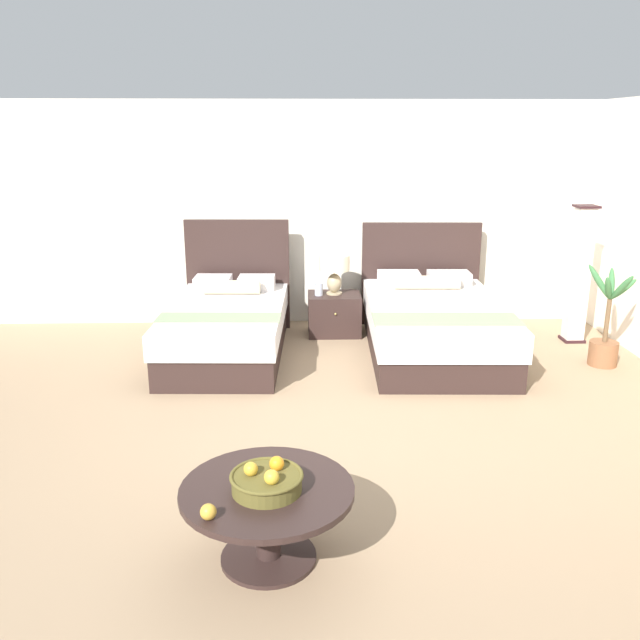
{
  "coord_description": "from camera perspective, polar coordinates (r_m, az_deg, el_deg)",
  "views": [
    {
      "loc": [
        -0.32,
        -4.67,
        2.22
      ],
      "look_at": [
        -0.15,
        0.5,
        0.72
      ],
      "focal_mm": 37.06,
      "sensor_mm": 36.0,
      "label": 1
    }
  ],
  "objects": [
    {
      "name": "ground_plane",
      "position": [
        5.18,
        1.86,
        -9.3
      ],
      "size": [
        9.93,
        9.59,
        0.02
      ],
      "primitive_type": "cube",
      "color": "#9C7F60"
    },
    {
      "name": "wall_back",
      "position": [
        7.72,
        0.49,
        9.11
      ],
      "size": [
        9.93,
        0.12,
        2.53
      ],
      "primitive_type": "cube",
      "color": "silver",
      "rests_on": "ground"
    },
    {
      "name": "bed_near_window",
      "position": [
        6.75,
        -7.97,
        -0.43
      ],
      "size": [
        1.22,
        2.1,
        1.25
      ],
      "color": "#2F201D",
      "rests_on": "ground"
    },
    {
      "name": "bed_near_corner",
      "position": [
        6.85,
        9.72,
        -0.26
      ],
      "size": [
        1.42,
        2.27,
        1.19
      ],
      "color": "#2F201D",
      "rests_on": "ground"
    },
    {
      "name": "nightstand",
      "position": [
        7.37,
        1.23,
        0.52
      ],
      "size": [
        0.58,
        0.49,
        0.45
      ],
      "color": "#2F201D",
      "rests_on": "ground"
    },
    {
      "name": "table_lamp",
      "position": [
        7.26,
        1.25,
        4.54
      ],
      "size": [
        0.34,
        0.34,
        0.44
      ],
      "color": "tan",
      "rests_on": "nightstand"
    },
    {
      "name": "vase",
      "position": [
        7.25,
        -0.1,
        2.67
      ],
      "size": [
        0.09,
        0.09,
        0.14
      ],
      "color": "#B1B9CC",
      "rests_on": "nightstand"
    },
    {
      "name": "coffee_table",
      "position": [
        3.6,
        -4.56,
        -15.73
      ],
      "size": [
        0.91,
        0.91,
        0.43
      ],
      "color": "#2F201D",
      "rests_on": "ground"
    },
    {
      "name": "fruit_bowl",
      "position": [
        3.48,
        -4.62,
        -13.65
      ],
      "size": [
        0.38,
        0.38,
        0.16
      ],
      "color": "brown",
      "rests_on": "coffee_table"
    },
    {
      "name": "loose_apple",
      "position": [
        3.31,
        -9.63,
        -16.02
      ],
      "size": [
        0.08,
        0.08,
        0.08
      ],
      "color": "gold",
      "rests_on": "coffee_table"
    },
    {
      "name": "floor_lamp_corner",
      "position": [
        7.51,
        21.45,
        3.64
      ],
      "size": [
        0.22,
        0.22,
        1.46
      ],
      "color": "black",
      "rests_on": "ground"
    },
    {
      "name": "potted_palm",
      "position": [
        6.93,
        23.42,
        -1.23
      ],
      "size": [
        0.48,
        0.53,
        1.0
      ],
      "color": "brown",
      "rests_on": "ground"
    }
  ]
}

